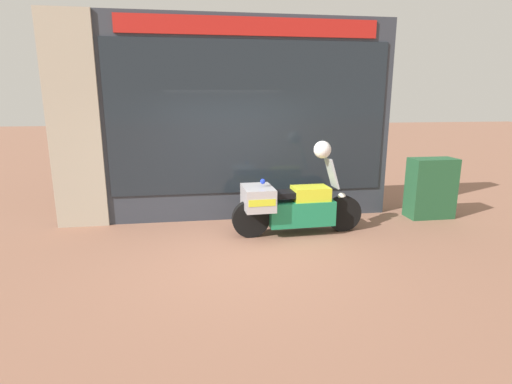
% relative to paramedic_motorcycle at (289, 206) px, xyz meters
% --- Properties ---
extents(ground_plane, '(60.00, 60.00, 0.00)m').
position_rel_paramedic_motorcycle_xyz_m(ground_plane, '(-0.95, -0.77, -0.52)').
color(ground_plane, '#8E604C').
extents(shop_building, '(6.42, 0.55, 3.83)m').
position_rel_paramedic_motorcycle_xyz_m(shop_building, '(-1.38, 1.22, 1.40)').
color(shop_building, '#333842').
rests_on(shop_building, ground).
extents(window_display, '(5.06, 0.30, 1.84)m').
position_rel_paramedic_motorcycle_xyz_m(window_display, '(-0.57, 1.25, -0.07)').
color(window_display, slate).
rests_on(window_display, ground).
extents(paramedic_motorcycle, '(2.34, 0.75, 1.34)m').
position_rel_paramedic_motorcycle_xyz_m(paramedic_motorcycle, '(0.00, 0.00, 0.00)').
color(paramedic_motorcycle, black).
rests_on(paramedic_motorcycle, ground).
extents(utility_cabinet, '(0.89, 0.46, 1.20)m').
position_rel_paramedic_motorcycle_xyz_m(utility_cabinet, '(3.03, 0.59, 0.08)').
color(utility_cabinet, '#235633').
rests_on(utility_cabinet, ground).
extents(white_helmet, '(0.30, 0.30, 0.30)m').
position_rel_paramedic_motorcycle_xyz_m(white_helmet, '(0.56, 0.02, 0.97)').
color(white_helmet, white).
rests_on(white_helmet, paramedic_motorcycle).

